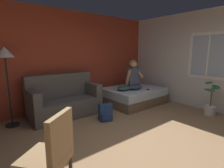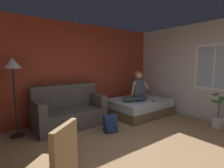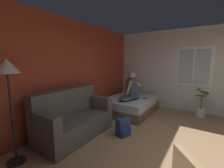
% 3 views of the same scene
% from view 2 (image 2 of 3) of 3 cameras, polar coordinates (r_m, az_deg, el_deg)
% --- Properties ---
extents(ground_plane, '(40.00, 40.00, 0.00)m').
position_cam_2_polar(ground_plane, '(3.10, 13.77, -24.30)').
color(ground_plane, '#93704C').
extents(wall_back_accent, '(10.75, 0.16, 2.70)m').
position_cam_2_polar(wall_back_accent, '(5.10, -13.14, 4.00)').
color(wall_back_accent, '#993823').
rests_on(wall_back_accent, ground).
extents(bed, '(1.78, 1.38, 0.48)m').
position_cam_2_polar(bed, '(5.52, 8.67, -7.39)').
color(bed, brown).
rests_on(bed, ground).
extents(couch, '(1.71, 0.83, 1.04)m').
position_cam_2_polar(couch, '(4.57, -13.85, -8.52)').
color(couch, '#514C47').
rests_on(couch, ground).
extents(side_chair, '(0.65, 0.65, 0.98)m').
position_cam_2_polar(side_chair, '(2.11, -18.31, -23.81)').
color(side_chair, '#382D23').
rests_on(side_chair, ground).
extents(person_seated, '(0.59, 0.53, 0.88)m').
position_cam_2_polar(person_seated, '(5.23, 8.58, -1.50)').
color(person_seated, '#383D51').
rests_on(person_seated, bed).
extents(backpack, '(0.34, 0.31, 0.46)m').
position_cam_2_polar(backpack, '(4.14, -0.52, -12.87)').
color(backpack, navy).
rests_on(backpack, ground).
extents(throw_pillow, '(0.54, 0.45, 0.14)m').
position_cam_2_polar(throw_pillow, '(5.11, 5.71, -4.91)').
color(throw_pillow, '#385147').
rests_on(throw_pillow, bed).
extents(cell_phone, '(0.13, 0.16, 0.01)m').
position_cam_2_polar(cell_phone, '(5.30, 13.33, -5.34)').
color(cell_phone, black).
rests_on(cell_phone, bed).
extents(floor_lamp, '(0.36, 0.36, 1.70)m').
position_cam_2_polar(floor_lamp, '(4.20, -29.61, 3.74)').
color(floor_lamp, black).
rests_on(floor_lamp, ground).
extents(potted_plant, '(0.39, 0.37, 0.85)m').
position_cam_2_polar(potted_plant, '(5.09, 31.38, -8.84)').
color(potted_plant, silver).
rests_on(potted_plant, ground).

